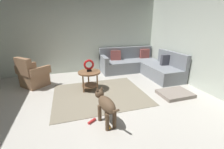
% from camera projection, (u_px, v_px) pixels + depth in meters
% --- Properties ---
extents(ground_plane, '(6.00, 6.00, 0.10)m').
position_uv_depth(ground_plane, '(100.00, 111.00, 3.17)').
color(ground_plane, beige).
extents(wall_back, '(6.00, 0.12, 2.70)m').
position_uv_depth(wall_back, '(81.00, 35.00, 5.38)').
color(wall_back, silver).
rests_on(wall_back, ground_plane).
extents(wall_right, '(0.12, 6.00, 2.70)m').
position_uv_depth(wall_right, '(218.00, 41.00, 3.55)').
color(wall_right, silver).
rests_on(wall_right, ground_plane).
extents(area_rug, '(2.30, 1.90, 0.01)m').
position_uv_depth(area_rug, '(100.00, 94.00, 3.83)').
color(area_rug, gray).
rests_on(area_rug, ground_plane).
extents(sectional_couch, '(2.20, 2.25, 0.88)m').
position_uv_depth(sectional_couch, '(140.00, 65.00, 5.45)').
color(sectional_couch, gray).
rests_on(sectional_couch, ground_plane).
extents(armchair, '(0.98, 1.00, 0.88)m').
position_uv_depth(armchair, '(33.00, 76.00, 4.25)').
color(armchair, '#936B4C').
rests_on(armchair, ground_plane).
extents(side_table, '(0.60, 0.60, 0.54)m').
position_uv_depth(side_table, '(89.00, 76.00, 3.95)').
color(side_table, brown).
rests_on(side_table, ground_plane).
extents(torus_sculpture, '(0.28, 0.08, 0.33)m').
position_uv_depth(torus_sculpture, '(89.00, 65.00, 3.86)').
color(torus_sculpture, black).
rests_on(torus_sculpture, side_table).
extents(dog_bed_mat, '(0.80, 0.60, 0.09)m').
position_uv_depth(dog_bed_mat, '(175.00, 94.00, 3.77)').
color(dog_bed_mat, gray).
rests_on(dog_bed_mat, ground_plane).
extents(dog, '(0.32, 0.84, 0.63)m').
position_uv_depth(dog, '(106.00, 104.00, 2.61)').
color(dog, brown).
rests_on(dog, ground_plane).
extents(dog_toy_ball, '(0.08, 0.08, 0.08)m').
position_uv_depth(dog_toy_ball, '(109.00, 127.00, 2.55)').
color(dog_toy_ball, orange).
rests_on(dog_toy_ball, ground_plane).
extents(dog_toy_rope, '(0.17, 0.14, 0.05)m').
position_uv_depth(dog_toy_rope, '(92.00, 121.00, 2.73)').
color(dog_toy_rope, red).
rests_on(dog_toy_rope, ground_plane).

